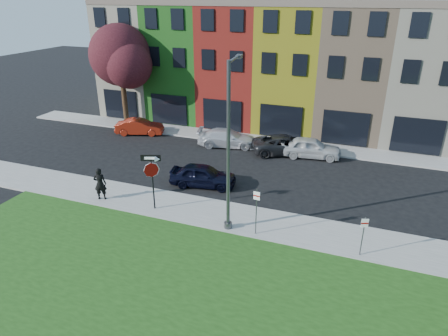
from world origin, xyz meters
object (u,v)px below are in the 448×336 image
at_px(stop_sign, 152,171).
at_px(sedan_near, 203,175).
at_px(man, 100,184).
at_px(street_lamp, 229,149).

height_order(stop_sign, sedan_near, stop_sign).
bearing_deg(stop_sign, man, 162.46).
distance_m(man, street_lamp, 8.41).
bearing_deg(street_lamp, sedan_near, 121.61).
bearing_deg(stop_sign, street_lamp, -21.46).
height_order(stop_sign, man, stop_sign).
bearing_deg(sedan_near, stop_sign, 151.99).
bearing_deg(stop_sign, sedan_near, 52.59).
relative_size(stop_sign, street_lamp, 0.38).
bearing_deg(man, street_lamp, 156.31).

